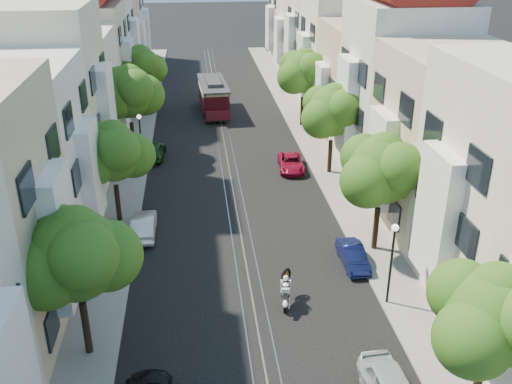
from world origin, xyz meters
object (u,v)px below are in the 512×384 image
object	(u,v)px
tree_w_a	(77,257)
tree_w_d	(141,67)
cable_car	(213,95)
tree_e_d	(304,72)
tree_e_a	(494,318)
parked_car_w_far	(154,151)
lamp_east	(392,252)
tree_e_c	(333,112)
parked_car_e_mid	(353,256)
parked_car_w_mid	(144,225)
lamp_west	(140,134)
tree_e_b	(383,171)
sportbike_rider	(286,289)
tree_w_c	(129,93)
parked_car_e_far	(291,163)
tree_w_b	(113,154)

from	to	relation	value
tree_w_a	tree_w_d	xyz separation A→B (m)	(-0.00, 34.00, -0.13)
cable_car	tree_e_d	bearing A→B (deg)	-36.45
tree_e_a	parked_car_w_far	distance (m)	30.49
lamp_east	cable_car	size ratio (longest dim) A/B	0.52
tree_e_d	parked_car_w_far	bearing A→B (deg)	-152.79
tree_e_d	tree_w_a	distance (m)	32.38
tree_e_c	lamp_east	distance (m)	16.10
tree_w_d	parked_car_e_mid	xyz separation A→B (m)	(12.74, -28.38, -4.06)
tree_w_d	lamp_east	xyz separation A→B (m)	(13.44, -31.98, -1.75)
parked_car_w_mid	tree_w_a	bearing A→B (deg)	81.19
lamp_west	cable_car	bearing A→B (deg)	67.53
tree_e_d	parked_car_e_mid	world-z (taller)	tree_e_d
tree_e_b	sportbike_rider	size ratio (longest dim) A/B	3.36
tree_w_c	sportbike_rider	distance (m)	22.61
tree_e_a	tree_e_c	distance (m)	23.00
tree_e_b	lamp_west	distance (m)	18.90
parked_car_e_mid	parked_car_e_far	world-z (taller)	parked_car_e_mid
tree_w_a	tree_e_a	bearing A→B (deg)	-19.15
parked_car_e_far	parked_car_w_mid	xyz separation A→B (m)	(-10.14, -8.79, 0.09)
tree_w_c	tree_e_b	bearing A→B (deg)	-48.01
tree_e_b	tree_w_d	bearing A→B (deg)	118.07
parked_car_w_far	tree_w_a	bearing A→B (deg)	91.31
lamp_east	parked_car_w_mid	distance (m)	14.59
tree_e_b	tree_e_a	bearing A→B (deg)	-90.00
tree_e_c	tree_w_a	bearing A→B (deg)	-128.66
sportbike_rider	parked_car_e_far	size ratio (longest dim) A/B	0.52
tree_w_d	cable_car	size ratio (longest dim) A/B	0.82
parked_car_e_far	tree_w_c	bearing A→B (deg)	164.93
tree_w_a	parked_car_e_far	distance (m)	22.66
tree_w_c	parked_car_w_far	bearing A→B (deg)	-21.69
tree_e_d	lamp_east	xyz separation A→B (m)	(-0.96, -26.98, -2.02)
tree_e_a	tree_w_a	xyz separation A→B (m)	(-14.40, 5.00, 0.34)
tree_e_d	tree_e_a	bearing A→B (deg)	-90.00
cable_car	parked_car_e_mid	distance (m)	29.11
cable_car	parked_car_w_far	distance (m)	12.78
parked_car_w_far	cable_car	bearing A→B (deg)	-108.37
lamp_west	cable_car	world-z (taller)	lamp_west
tree_e_c	sportbike_rider	size ratio (longest dim) A/B	3.27
tree_w_a	lamp_west	bearing A→B (deg)	87.60
tree_e_d	tree_w_d	bearing A→B (deg)	160.85
tree_w_d	parked_car_w_mid	distance (m)	24.21
tree_w_a	tree_w_b	xyz separation A→B (m)	(-0.00, 12.00, -0.34)
tree_e_a	parked_car_e_mid	xyz separation A→B (m)	(-1.66, 10.62, -3.86)
parked_car_e_mid	parked_car_e_far	bearing A→B (deg)	93.79
cable_car	parked_car_w_mid	bearing A→B (deg)	-105.45
cable_car	tree_w_d	bearing A→B (deg)	177.04
tree_w_c	parked_car_e_far	world-z (taller)	tree_w_c
tree_e_b	parked_car_w_far	xyz separation A→B (m)	(-12.86, 15.39, -4.09)
tree_e_a	parked_car_e_far	bearing A→B (deg)	96.48
parked_car_w_far	tree_w_c	bearing A→B (deg)	-16.44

